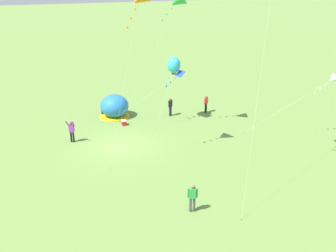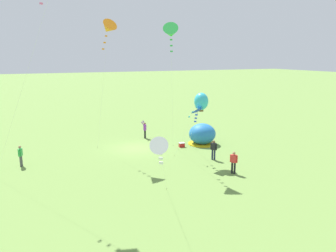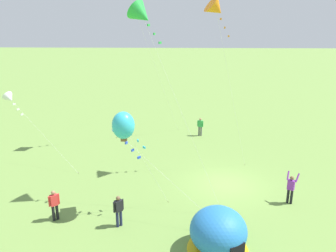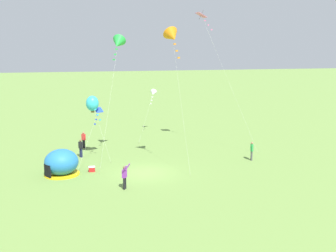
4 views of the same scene
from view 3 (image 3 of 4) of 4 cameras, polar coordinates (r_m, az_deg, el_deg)
name	(u,v)px [view 3 (image 3 of 4)]	position (r m, az deg, el deg)	size (l,w,h in m)	color
ground_plane	(226,185)	(22.11, 10.15, -10.00)	(300.00, 300.00, 0.00)	olive
popup_tent	(218,232)	(15.75, 8.76, -17.71)	(2.81, 2.81, 2.10)	#2672BF
cooler_box	(209,217)	(18.15, 7.22, -15.45)	(0.55, 0.40, 0.44)	red
person_with_toddler	(54,204)	(18.70, -19.18, -12.66)	(0.43, 0.48, 1.72)	black
person_far_back	(291,188)	(20.49, 20.60, -10.01)	(0.67, 0.72, 1.89)	black
person_near_tent	(200,126)	(31.02, 5.63, 0.02)	(0.35, 0.56, 1.72)	#4C4C51
person_watching_sky	(119,210)	(17.40, -8.59, -14.19)	(0.43, 0.48, 1.72)	#1E2347
kite_orange	(216,9)	(22.19, 8.37, 19.58)	(1.63, 3.59, 11.79)	silver
kite_green	(142,15)	(18.35, -4.57, 18.72)	(3.24, 5.50, 11.28)	silver
kite_cyan	(123,126)	(16.80, -7.78, 0.08)	(1.93, 2.82, 5.80)	silver
kite_white	(10,98)	(27.60, -25.86, 4.36)	(3.52, 6.46, 5.25)	silver
kite_blue	(124,140)	(17.52, -7.67, -2.39)	(2.88, 6.31, 4.68)	silver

